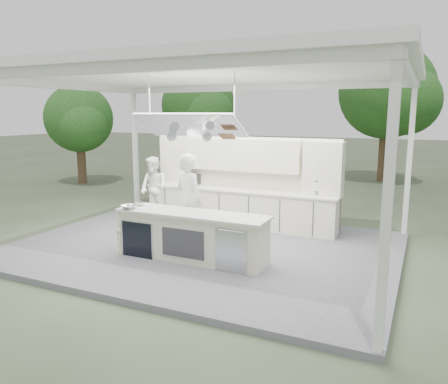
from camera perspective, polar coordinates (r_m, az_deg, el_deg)
The scene contains 12 objects.
ground at distance 9.65m, azimuth -2.58°, elevation -7.66°, with size 90.00×90.00×0.00m, color #4D5A3E.
stage_deck at distance 9.63m, azimuth -2.59°, elevation -7.32°, with size 8.00×6.00×0.12m, color slate.
tent at distance 9.19m, azimuth -2.80°, elevation 14.89°, with size 8.20×6.20×3.86m.
demo_island at distance 8.63m, azimuth -4.38°, elevation -5.74°, with size 3.10×0.79×0.95m.
back_counter at distance 11.15m, azimuth 1.92°, elevation -1.99°, with size 5.08×0.72×0.95m.
back_wall_unit at distance 11.02m, azimuth 4.52°, elevation 2.98°, with size 5.05×0.48×2.25m.
tree_cluster at distance 18.44m, azimuth 11.35°, elevation 11.12°, with size 19.55×9.40×5.85m.
head_chef at distance 9.27m, azimuth -4.58°, elevation -1.19°, with size 0.74×0.48×2.03m, color white.
sous_chef at distance 11.88m, azimuth -9.15°, elevation 0.49°, with size 0.83×0.65×1.70m, color white.
toaster_oven at distance 11.85m, azimuth -4.39°, elevation 1.70°, with size 0.49×0.33×0.27m, color silver.
bowl_large at distance 9.00m, azimuth -12.29°, elevation -1.91°, with size 0.31×0.31×0.08m, color #B6B8BD.
bowl_small at distance 9.26m, azimuth -11.04°, elevation -1.54°, with size 0.22×0.22×0.07m, color #B6B8BD.
Camera 1 is at (4.27, -8.12, 2.99)m, focal length 35.00 mm.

